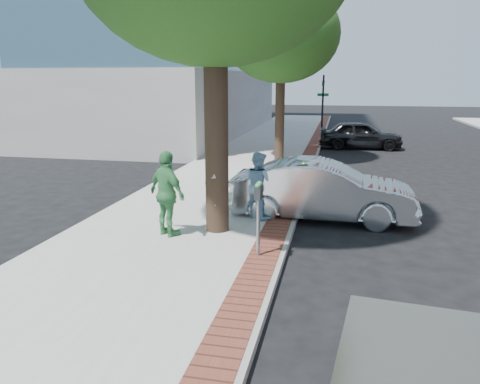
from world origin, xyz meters
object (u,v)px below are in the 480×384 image
(parking_meter, at_px, (258,204))
(sedan_silver, at_px, (322,191))
(person_green, at_px, (167,194))
(bg_car, at_px, (361,135))
(person_gray, at_px, (215,187))
(person_officer, at_px, (258,185))

(parking_meter, xyz_separation_m, sedan_silver, (1.09, 3.23, -0.44))
(person_green, xyz_separation_m, sedan_silver, (3.24, 2.43, -0.33))
(person_green, height_order, bg_car, person_green)
(parking_meter, xyz_separation_m, person_gray, (-1.25, 1.47, -0.07))
(person_officer, xyz_separation_m, person_green, (-1.69, -1.79, 0.12))
(person_green, distance_m, sedan_silver, 4.07)
(sedan_silver, bearing_deg, person_officer, 113.46)
(person_officer, relative_size, person_green, 0.88)
(parking_meter, relative_size, person_gray, 0.75)
(sedan_silver, bearing_deg, person_gray, 127.83)
(parking_meter, bearing_deg, sedan_silver, 71.32)
(person_gray, xyz_separation_m, person_officer, (0.79, 1.12, -0.16))
(person_officer, bearing_deg, sedan_silver, -121.23)
(bg_car, bearing_deg, person_gray, 163.80)
(person_officer, height_order, bg_car, person_officer)
(person_officer, bearing_deg, person_gray, 90.79)
(person_green, bearing_deg, parking_meter, -167.54)
(parking_meter, distance_m, person_officer, 2.64)
(person_gray, bearing_deg, parking_meter, 27.43)
(person_gray, xyz_separation_m, person_green, (-0.90, -0.67, -0.04))
(parking_meter, height_order, sedan_silver, parking_meter)
(parking_meter, height_order, person_officer, person_officer)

